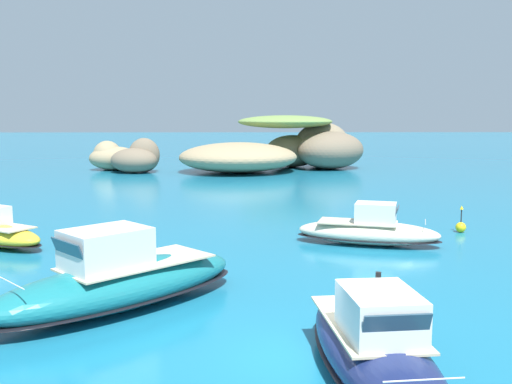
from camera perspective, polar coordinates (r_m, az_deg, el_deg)
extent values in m
plane|color=#197093|center=(15.97, 4.81, -16.00)|extent=(400.00, 400.00, 0.00)
ellipsoid|color=#9E8966|center=(65.08, -1.77, 3.46)|extent=(17.06, 16.59, 3.33)
ellipsoid|color=#756651|center=(69.18, 7.38, 4.12)|extent=(11.23, 11.03, 4.46)
ellipsoid|color=#84755B|center=(72.37, 6.55, 4.69)|extent=(9.71, 9.59, 5.48)
ellipsoid|color=#9E8966|center=(71.51, 3.63, 4.07)|extent=(8.52, 8.46, 3.94)
ellipsoid|color=olive|center=(70.11, 2.89, 6.95)|extent=(11.39, 10.35, 1.55)
ellipsoid|color=#756651|center=(65.38, -11.98, 3.06)|extent=(6.22, 5.47, 2.75)
ellipsoid|color=#9E8966|center=(69.24, -13.80, 3.25)|extent=(5.95, 4.45, 2.75)
ellipsoid|color=#756651|center=(66.13, -11.00, 3.61)|extent=(3.86, 3.12, 3.83)
ellipsoid|color=#9E8966|center=(69.84, -14.47, 3.53)|extent=(4.42, 4.88, 3.40)
ellipsoid|color=beige|center=(29.21, 11.01, -3.97)|extent=(7.27, 4.05, 1.18)
ellipsoid|color=black|center=(29.26, 11.00, -4.48)|extent=(7.41, 4.13, 0.14)
cube|color=#C6B793|center=(29.16, 10.01, -2.96)|extent=(4.18, 2.82, 0.06)
cube|color=silver|center=(29.00, 11.75, -2.02)|extent=(2.29, 1.97, 0.97)
cube|color=#2D4756|center=(28.93, 13.72, -1.91)|extent=(0.62, 1.36, 0.52)
cylinder|color=silver|center=(28.99, 16.40, -2.85)|extent=(0.47, 1.41, 0.04)
ellipsoid|color=#19727A|center=(19.93, -13.31, -8.95)|extent=(8.53, 8.27, 1.55)
ellipsoid|color=black|center=(20.03, -13.28, -9.91)|extent=(8.70, 8.44, 0.19)
cube|color=#C6B793|center=(20.10, -11.69, -6.80)|extent=(5.26, 5.15, 0.06)
cube|color=silver|center=(19.37, -14.59, -5.40)|extent=(3.18, 3.15, 1.28)
cube|color=#2D4756|center=(18.75, -18.06, -5.56)|extent=(1.43, 1.49, 0.68)
cylinder|color=silver|center=(18.20, -23.12, -8.21)|extent=(1.34, 1.42, 0.04)
ellipsoid|color=navy|center=(14.83, 11.54, -15.28)|extent=(3.01, 7.90, 1.31)
ellipsoid|color=black|center=(14.95, 11.50, -16.33)|extent=(3.07, 8.06, 0.16)
cube|color=#C6B793|center=(15.14, 10.91, -12.51)|extent=(2.35, 4.41, 0.06)
cube|color=silver|center=(14.09, 12.15, -11.64)|extent=(1.81, 2.30, 1.08)
cube|color=#2D4756|center=(13.07, 13.73, -12.72)|extent=(1.52, 0.39, 0.58)
cylinder|color=silver|center=(11.96, 16.27, -17.40)|extent=(1.62, 0.18, 0.04)
cube|color=#C6B793|center=(30.75, -23.98, -3.13)|extent=(3.85, 3.25, 0.06)
ellipsoid|color=#B2B2B2|center=(20.89, 11.80, -9.72)|extent=(1.76, 2.80, 0.44)
cube|color=#9E998E|center=(20.87, 11.80, -9.56)|extent=(1.08, 1.92, 0.06)
cube|color=black|center=(22.18, 11.99, -8.21)|extent=(0.25, 0.25, 0.36)
sphere|color=yellow|center=(33.58, 19.58, -3.30)|extent=(0.56, 0.56, 0.56)
cylinder|color=black|center=(33.50, 19.62, -2.46)|extent=(0.06, 0.06, 1.00)
cone|color=yellow|center=(33.40, 19.67, -1.45)|extent=(0.20, 0.20, 0.20)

